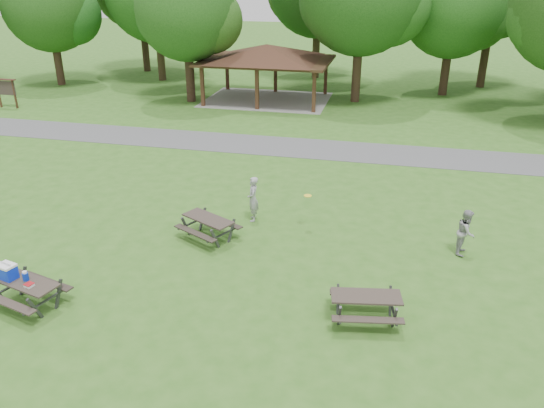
{
  "coord_description": "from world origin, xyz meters",
  "views": [
    {
      "loc": [
        4.62,
        -11.6,
        8.49
      ],
      "look_at": [
        1.0,
        4.0,
        1.3
      ],
      "focal_mm": 35.0,
      "sensor_mm": 36.0,
      "label": 1
    }
  ],
  "objects_px": {
    "frisbee_thrower": "(253,199)",
    "picnic_table_near": "(21,282)",
    "picnic_table_middle": "(208,223)",
    "frisbee_catcher": "(466,232)"
  },
  "relations": [
    {
      "from": "picnic_table_middle",
      "to": "frisbee_thrower",
      "type": "bearing_deg",
      "value": 57.82
    },
    {
      "from": "picnic_table_near",
      "to": "frisbee_thrower",
      "type": "height_order",
      "value": "frisbee_thrower"
    },
    {
      "from": "frisbee_thrower",
      "to": "frisbee_catcher",
      "type": "xyz_separation_m",
      "value": [
        7.26,
        -0.84,
        -0.08
      ]
    },
    {
      "from": "picnic_table_middle",
      "to": "frisbee_thrower",
      "type": "distance_m",
      "value": 2.08
    },
    {
      "from": "picnic_table_near",
      "to": "frisbee_thrower",
      "type": "bearing_deg",
      "value": 54.27
    },
    {
      "from": "frisbee_thrower",
      "to": "frisbee_catcher",
      "type": "bearing_deg",
      "value": 69.14
    },
    {
      "from": "picnic_table_middle",
      "to": "picnic_table_near",
      "type": "bearing_deg",
      "value": -126.94
    },
    {
      "from": "picnic_table_middle",
      "to": "frisbee_catcher",
      "type": "bearing_deg",
      "value": 6.2
    },
    {
      "from": "frisbee_catcher",
      "to": "frisbee_thrower",
      "type": "bearing_deg",
      "value": 97.89
    },
    {
      "from": "frisbee_thrower",
      "to": "picnic_table_near",
      "type": "bearing_deg",
      "value": -49.99
    }
  ]
}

